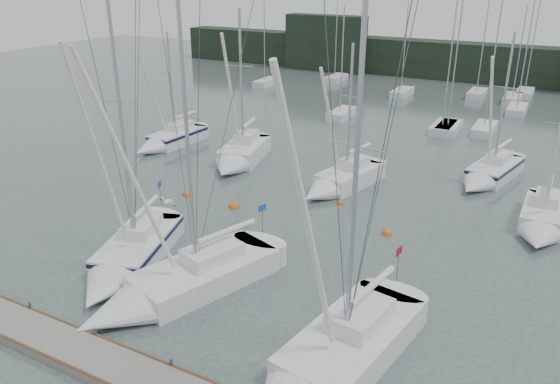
% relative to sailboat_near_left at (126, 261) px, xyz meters
% --- Properties ---
extents(ground, '(160.00, 160.00, 0.00)m').
position_rel_sailboat_near_left_xyz_m(ground, '(5.00, -0.98, -0.57)').
color(ground, '#42504D').
rests_on(ground, ground).
extents(dock, '(24.00, 2.00, 0.40)m').
position_rel_sailboat_near_left_xyz_m(dock, '(5.00, -5.98, -0.37)').
color(dock, slate).
rests_on(dock, ground).
extents(far_treeline, '(90.00, 4.00, 5.00)m').
position_rel_sailboat_near_left_xyz_m(far_treeline, '(5.00, 61.02, 1.93)').
color(far_treeline, black).
rests_on(far_treeline, ground).
extents(far_building_left, '(12.00, 3.00, 8.00)m').
position_rel_sailboat_near_left_xyz_m(far_building_left, '(-15.00, 59.02, 3.43)').
color(far_building_left, black).
rests_on(far_building_left, ground).
extents(mast_forest, '(49.61, 26.71, 14.53)m').
position_rel_sailboat_near_left_xyz_m(mast_forest, '(12.81, 44.40, -0.09)').
color(mast_forest, silver).
rests_on(mast_forest, ground).
extents(sailboat_near_left, '(5.31, 9.30, 14.55)m').
position_rel_sailboat_near_left_xyz_m(sailboat_near_left, '(0.00, 0.00, 0.00)').
color(sailboat_near_left, silver).
rests_on(sailboat_near_left, ground).
extents(sailboat_near_center, '(6.33, 10.70, 14.81)m').
position_rel_sailboat_near_left_xyz_m(sailboat_near_center, '(3.58, -1.19, -0.03)').
color(sailboat_near_center, silver).
rests_on(sailboat_near_center, ground).
extents(sailboat_near_right, '(4.72, 10.70, 15.25)m').
position_rel_sailboat_near_left_xyz_m(sailboat_near_right, '(12.37, -2.80, 0.01)').
color(sailboat_near_right, silver).
rests_on(sailboat_near_right, ground).
extents(sailboat_mid_a, '(2.99, 7.89, 10.40)m').
position_rel_sailboat_near_left_xyz_m(sailboat_mid_a, '(-11.54, 17.54, -0.00)').
color(sailboat_mid_a, silver).
rests_on(sailboat_mid_a, ground).
extents(sailboat_mid_b, '(4.49, 8.54, 12.66)m').
position_rel_sailboat_near_left_xyz_m(sailboat_mid_b, '(-3.59, 16.52, 0.06)').
color(sailboat_mid_b, silver).
rests_on(sailboat_mid_b, ground).
extents(sailboat_mid_c, '(4.17, 8.06, 10.78)m').
position_rel_sailboat_near_left_xyz_m(sailboat_mid_c, '(5.38, 15.35, 0.00)').
color(sailboat_mid_c, silver).
rests_on(sailboat_mid_c, ground).
extents(sailboat_mid_d, '(4.10, 8.37, 11.35)m').
position_rel_sailboat_near_left_xyz_m(sailboat_mid_d, '(14.37, 22.00, -0.02)').
color(sailboat_mid_d, silver).
rests_on(sailboat_mid_d, ground).
extents(sailboat_mid_e, '(2.46, 7.08, 10.62)m').
position_rel_sailboat_near_left_xyz_m(sailboat_mid_e, '(18.53, 15.04, -0.02)').
color(sailboat_mid_e, silver).
rests_on(sailboat_mid_e, ground).
extents(buoy_a, '(0.69, 0.69, 0.69)m').
position_rel_sailboat_near_left_xyz_m(buoy_a, '(0.50, 9.46, -0.57)').
color(buoy_a, '#D85913').
rests_on(buoy_a, ground).
extents(buoy_b, '(0.63, 0.63, 0.63)m').
position_rel_sailboat_near_left_xyz_m(buoy_b, '(10.56, 10.50, -0.57)').
color(buoy_b, '#D85913').
rests_on(buoy_b, ground).
extents(buoy_c, '(0.61, 0.61, 0.61)m').
position_rel_sailboat_near_left_xyz_m(buoy_c, '(-3.52, 9.66, -0.57)').
color(buoy_c, '#D85913').
rests_on(buoy_c, ground).
extents(seagull, '(0.89, 0.43, 0.18)m').
position_rel_sailboat_near_left_xyz_m(seagull, '(5.74, -2.99, 5.66)').
color(seagull, silver).
rests_on(seagull, ground).
extents(buoy_d, '(0.47, 0.47, 0.47)m').
position_rel_sailboat_near_left_xyz_m(buoy_d, '(6.45, 13.28, -0.57)').
color(buoy_d, '#D85913').
rests_on(buoy_d, ground).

